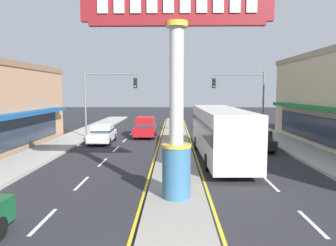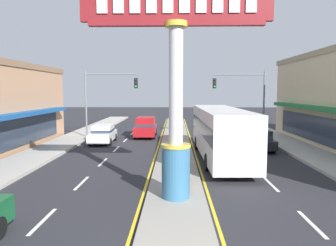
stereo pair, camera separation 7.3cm
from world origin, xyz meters
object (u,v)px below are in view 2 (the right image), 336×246
traffic_light_left_side (105,93)px  sedan_near_right_lane (257,139)px  sedan_mid_left_lane (103,134)px  bus_far_right_lane (220,130)px  district_sign (176,85)px  traffic_light_right_side (245,93)px  suv_near_left_lane (146,127)px

traffic_light_left_side → sedan_near_right_lane: bearing=-21.8°
sedan_near_right_lane → sedan_mid_left_lane: bearing=167.3°
bus_far_right_lane → sedan_mid_left_lane: 10.98m
bus_far_right_lane → sedan_mid_left_lane: size_ratio=2.58×
district_sign → sedan_mid_left_lane: bearing=113.8°
district_sign → traffic_light_right_side: district_sign is taller
traffic_light_left_side → suv_near_left_lane: (3.58, 1.26, -3.26)m
traffic_light_left_side → sedan_mid_left_lane: 4.14m
traffic_light_left_side → sedan_near_right_lane: traffic_light_left_side is taller
district_sign → sedan_near_right_lane: (6.15, 11.20, -3.83)m
suv_near_left_lane → sedan_mid_left_lane: (-3.30, -3.53, -0.20)m
sedan_mid_left_lane → traffic_light_left_side: bearing=97.1°
traffic_light_left_side → sedan_mid_left_lane: size_ratio=1.42×
traffic_light_left_side → suv_near_left_lane: size_ratio=1.34×
traffic_light_right_side → bus_far_right_lane: (-3.59, -9.29, -2.38)m
district_sign → suv_near_left_lane: bearing=99.3°
district_sign → traffic_light_right_side: (6.43, 17.05, -0.37)m
district_sign → suv_near_left_lane: (-2.85, 17.49, -3.63)m
district_sign → traffic_light_right_side: size_ratio=1.34×
traffic_light_left_side → suv_near_left_lane: 5.01m
sedan_near_right_lane → sedan_mid_left_lane: 12.61m
traffic_light_right_side → sedan_near_right_lane: traffic_light_right_side is taller
district_sign → bus_far_right_lane: (2.85, 7.76, -2.75)m
bus_far_right_lane → sedan_mid_left_lane: (-9.00, 6.20, -1.08)m
district_sign → traffic_light_right_side: bearing=69.3°
district_sign → sedan_near_right_lane: 13.34m
sedan_near_right_lane → bus_far_right_lane: bus_far_right_lane is taller
bus_far_right_lane → suv_near_left_lane: 11.31m
traffic_light_right_side → sedan_mid_left_lane: (-12.59, -3.09, -3.46)m
bus_far_right_lane → suv_near_left_lane: size_ratio=2.43×
traffic_light_left_side → traffic_light_right_side: 12.90m
traffic_light_right_side → bus_far_right_lane: 10.24m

